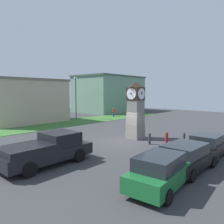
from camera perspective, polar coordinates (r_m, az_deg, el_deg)
The scene contains 15 objects.
ground_plane at distance 19.44m, azimuth 3.02°, elevation -7.67°, with size 70.72×70.72×0.00m, color #38383A.
clock_tower at distance 20.34m, azimuth 6.14°, elevation 0.40°, with size 1.69×1.60×5.30m.
bollard_near_tower at distance 19.80m, azimuth 22.39°, elevation -6.44°, with size 0.28×0.28×0.93m.
bollard_mid_row at distance 19.45m, azimuth 18.29°, elevation -6.48°, with size 0.22×0.22×0.95m.
bollard_far_row at distance 19.09m, azimuth 14.07°, elevation -6.53°, with size 0.24×0.24×0.98m.
bollard_end_row at distance 18.53m, azimuth 9.77°, elevation -6.83°, with size 0.21×0.21×0.97m.
car_navy_sedan at distance 10.46m, azimuth 12.80°, elevation -14.73°, with size 4.43×2.17×1.60m.
car_near_tower at distance 13.01m, azimuth 18.92°, elevation -10.99°, with size 4.64×2.13×1.53m.
car_by_building at distance 16.22m, azimuth 23.88°, elevation -7.92°, with size 3.88×1.94×1.53m.
pickup_truck at distance 13.77m, azimuth -16.61°, elevation -9.35°, with size 5.58×2.42×1.85m.
pedestrian_near_bench at distance 37.68m, azimuth 0.40°, elevation 0.09°, with size 0.44×0.31×1.63m.
street_lamp_far_side at distance 35.48m, azimuth -9.43°, elevation 4.42°, with size 0.50×0.24×6.70m.
warehouse_blue_far at distance 33.09m, azimuth -21.49°, elevation 2.74°, with size 10.51×6.72×6.16m.
storefront_low_left at distance 48.59m, azimuth -0.68°, elevation 4.78°, with size 14.90×10.21×7.78m.
grass_verge_far at distance 29.96m, azimuth -14.85°, elevation -3.20°, with size 42.43×5.98×0.04m, color #386B2D.
Camera 1 is at (-14.68, -11.96, 4.37)m, focal length 35.00 mm.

